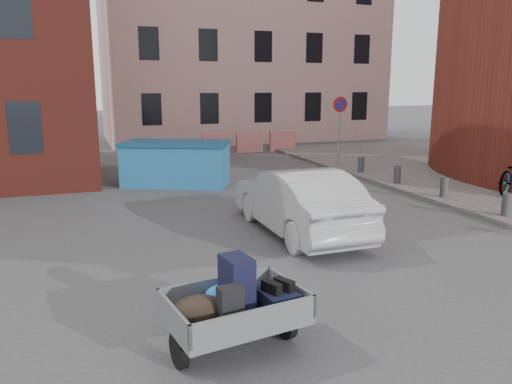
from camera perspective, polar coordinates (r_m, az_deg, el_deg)
name	(u,v)px	position (r m, az deg, el deg)	size (l,w,h in m)	color
ground	(299,267)	(9.10, 4.91, -8.53)	(120.00, 120.00, 0.00)	#38383A
building_pink	(240,20)	(31.47, -1.84, 19.05)	(16.00, 8.00, 14.00)	#CA9E9B
no_parking_sign	(340,116)	(19.74, 9.56, 8.51)	(0.60, 0.09, 2.65)	gray
bollards	(444,187)	(14.95, 20.69, 0.51)	(0.22, 9.02, 0.55)	#3A3A3D
barriers	(250,142)	(24.18, -0.72, 5.71)	(4.70, 0.18, 1.00)	red
trailer	(234,306)	(6.15, -2.50, -12.85)	(1.75, 1.91, 1.20)	black
dumpster	(176,163)	(16.45, -9.10, 3.28)	(3.81, 3.02, 1.42)	#1E5D90
silver_car	(298,201)	(10.95, 4.85, -1.00)	(1.53, 4.39, 1.45)	#9A9DA1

